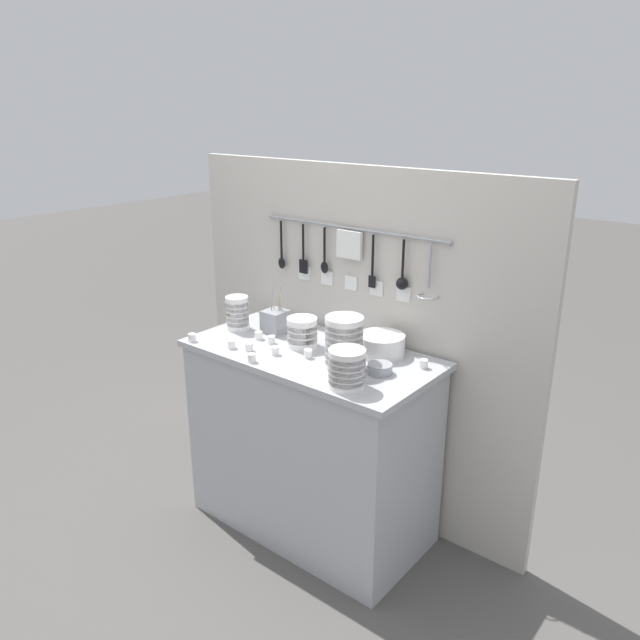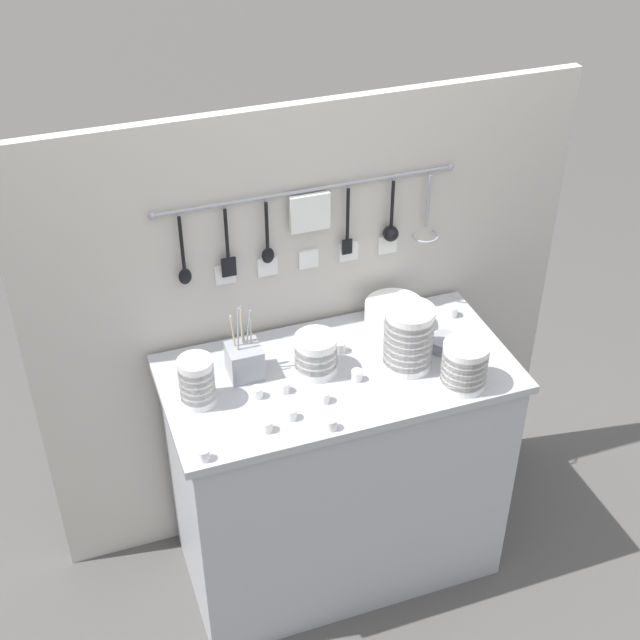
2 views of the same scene
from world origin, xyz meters
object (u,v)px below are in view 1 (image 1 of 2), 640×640
Objects in this scene: bowl_stack_nested_right at (302,332)px; cup_beside_plates at (252,358)px; bowl_stack_wide_centre at (347,369)px; cup_centre at (308,354)px; steel_mixing_bowl at (380,369)px; cup_back_right at (259,335)px; cup_front_left at (272,340)px; cup_by_caddy at (331,343)px; cup_mid_row at (192,338)px; bowl_stack_tall_left at (344,342)px; cutlery_caddy at (275,321)px; plate_stack at (381,345)px; bowl_stack_back_corner at (238,313)px; cup_back_left at (249,347)px; cup_front_right at (231,344)px; cup_edge_far at (424,364)px; cup_edge_near at (275,351)px.

bowl_stack_nested_right reaches higher than cup_beside_plates.
cup_centre is (-0.32, 0.14, -0.06)m from bowl_stack_wide_centre.
bowl_stack_wide_centre is 0.21m from steel_mixing_bowl.
cup_front_left is at bearing -2.65° from cup_back_right.
cup_mid_row is (-0.57, -0.36, 0.00)m from cup_by_caddy.
bowl_stack_tall_left is 0.86× the size of cutlery_caddy.
cutlery_caddy is 0.13m from cup_back_right.
cutlery_caddy is at bearing 92.71° from cup_back_right.
plate_stack is at bearing 47.44° from cup_beside_plates.
cup_mid_row is at bearing -99.93° from bowl_stack_back_corner.
cup_back_left and cup_centre have the same top height.
cup_back_left is (-0.15, -0.20, -0.05)m from bowl_stack_nested_right.
bowl_stack_wide_centre is 0.68m from cup_front_right.
bowl_stack_tall_left is 5.96× the size of cup_front_left.
bowl_stack_tall_left is 5.96× the size of cup_edge_far.
cup_back_left and cup_by_caddy have the same top height.
steel_mixing_bowl is 2.75× the size of cup_centre.
cup_front_left is at bearing 179.27° from bowl_stack_tall_left.
steel_mixing_bowl reaches higher than cup_by_caddy.
cup_front_right and cup_back_left have the same top height.
cup_centre is at bearing 22.33° from cup_back_left.
cup_edge_near is 1.00× the size of cup_back_right.
bowl_stack_nested_right is 3.71× the size of cup_front_left.
cup_front_right is 0.46m from cup_by_caddy.
steel_mixing_bowl is at bearing -0.57° from bowl_stack_back_corner.
plate_stack is 0.23m from cup_edge_far.
plate_stack is at bearing 28.41° from cup_mid_row.
cup_mid_row is at bearing -136.15° from cup_back_right.
steel_mixing_bowl is at bearing -3.87° from bowl_stack_nested_right.
cup_front_right and cup_back_right have the same top height.
bowl_stack_wide_centre is 0.59m from cup_front_left.
cup_front_left is at bearing -54.06° from cutlery_caddy.
cup_edge_far is 0.74m from cup_front_left.
cup_front_left is at bearing 139.86° from cup_edge_near.
bowl_stack_nested_right is 0.67× the size of plate_stack.
cup_mid_row is (-0.23, -0.22, 0.00)m from cup_back_right.
bowl_stack_back_corner reaches higher than cup_centre.
bowl_stack_nested_right is 3.71× the size of cup_back_right.
cup_edge_near is 1.00× the size of cup_beside_plates.
cup_front_left is 1.00× the size of cup_beside_plates.
cup_back_right and cup_mid_row have the same top height.
cup_edge_near is at bearing -165.53° from bowl_stack_tall_left.
bowl_stack_nested_right is 1.35× the size of steel_mixing_bowl.
cup_mid_row is (-0.05, -0.26, -0.07)m from bowl_stack_back_corner.
cup_front_right is at bearing 15.09° from cup_mid_row.
bowl_stack_tall_left is 0.42m from cup_beside_plates.
cup_front_right is at bearing -147.40° from plate_stack.
cup_edge_far is at bearing 33.87° from cup_beside_plates.
cutlery_caddy is at bearing -171.54° from plate_stack.
steel_mixing_bowl reaches higher than cup_front_right.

